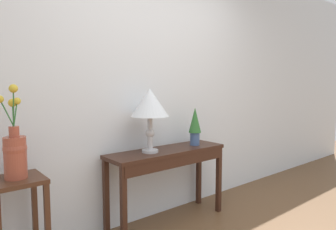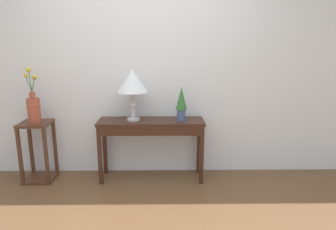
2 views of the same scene
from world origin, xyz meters
name	(u,v)px [view 2 (image 2 of 2)]	position (x,y,z in m)	size (l,w,h in m)	color
back_wall_with_art	(144,60)	(0.00, 1.58, 1.40)	(9.00, 0.10, 2.80)	silver
console_table	(151,130)	(0.08, 1.28, 0.62)	(1.22, 0.36, 0.73)	#381E14
table_lamp	(132,83)	(-0.12, 1.31, 1.16)	(0.35, 0.35, 0.58)	#B7B7BC
potted_plant_on_console	(181,102)	(0.43, 1.29, 0.94)	(0.13, 0.13, 0.39)	#3D5684
pedestal_stand_left	(38,151)	(-1.25, 1.29, 0.36)	(0.34, 0.34, 0.71)	#472819
flower_vase_tall	(33,106)	(-1.25, 1.29, 0.90)	(0.17, 0.18, 0.63)	#9E4733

